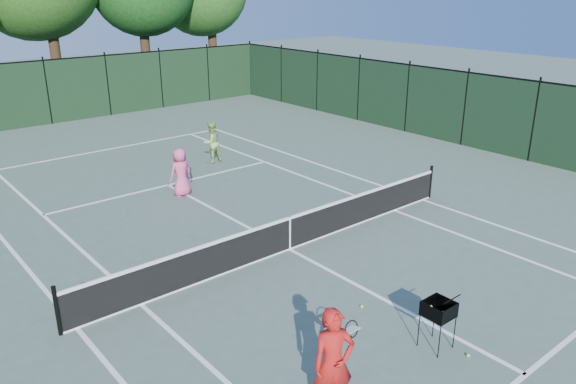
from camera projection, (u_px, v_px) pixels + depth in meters
ground at (290, 249)px, 14.37m from camera, size 90.00×90.00×0.00m
sideline_doubles_left at (77, 328)px, 11.07m from camera, size 0.10×23.77×0.01m
sideline_doubles_right at (423, 200)px, 17.66m from camera, size 0.10×23.77×0.01m
sideline_singles_left at (141, 304)px, 11.89m from camera, size 0.10×23.77×0.01m
sideline_singles_right at (394, 210)px, 16.84m from camera, size 0.10×23.77×0.01m
baseline_far at (103, 150)px, 22.92m from camera, size 10.97×0.10×0.01m
service_line_near at (526, 374)px, 9.76m from camera, size 8.23×0.10×0.01m
service_line_far at (168, 185)px, 18.97m from camera, size 8.23×0.10×0.01m
center_service_line at (290, 249)px, 14.37m from camera, size 0.10×12.80×0.01m
tennis_net at (290, 232)px, 14.20m from camera, size 11.69×0.09×1.06m
fence_far at (48, 93)px, 26.79m from camera, size 24.00×0.05×3.00m
fence_right at (534, 123)px, 21.06m from camera, size 0.05×36.00×3.00m
coach at (333, 363)px, 8.59m from camera, size 1.10×0.66×1.85m
player_pink at (181, 172)px, 17.79m from camera, size 0.80×0.56×1.56m
player_green at (211, 142)px, 21.13m from camera, size 0.81×0.66×1.57m
ball_hopper at (439, 310)px, 10.24m from camera, size 0.51×0.51×0.96m
loose_ball_near_cart at (468, 355)px, 10.21m from camera, size 0.07×0.07×0.07m
loose_ball_midcourt at (362, 307)px, 11.76m from camera, size 0.07×0.07×0.07m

